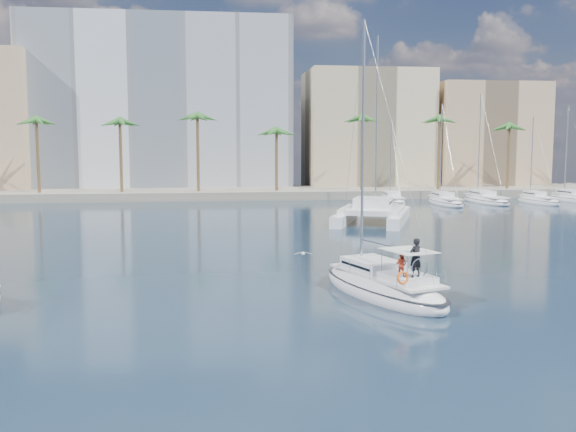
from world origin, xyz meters
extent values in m
plane|color=black|center=(0.00, 0.00, 0.00)|extent=(160.00, 160.00, 0.00)
cube|color=gray|center=(0.00, 61.00, 0.60)|extent=(120.00, 14.00, 1.20)
cube|color=silver|center=(-12.00, 73.00, 14.00)|extent=(42.00, 16.00, 28.00)
cube|color=beige|center=(22.00, 70.00, 10.00)|extent=(20.00, 14.00, 20.00)
cube|color=tan|center=(42.00, 68.00, 9.00)|extent=(18.00, 12.00, 18.00)
cylinder|color=brown|center=(0.00, 57.00, 5.25)|extent=(0.44, 0.44, 10.50)
sphere|color=#2D6625|center=(0.00, 57.00, 10.50)|extent=(3.60, 3.60, 3.60)
cylinder|color=brown|center=(34.00, 57.00, 5.25)|extent=(0.44, 0.44, 10.50)
sphere|color=#2D6625|center=(34.00, 57.00, 10.50)|extent=(3.60, 3.60, 3.60)
ellipsoid|color=white|center=(4.28, -3.88, 0.31)|extent=(6.17, 10.63, 2.10)
ellipsoid|color=black|center=(4.28, -3.88, 0.61)|extent=(6.23, 10.73, 0.18)
cube|color=silver|center=(4.34, -4.07, 1.11)|extent=(4.51, 7.93, 0.12)
cube|color=silver|center=(3.98, -2.96, 1.47)|extent=(3.08, 3.82, 0.60)
cube|color=black|center=(3.98, -2.96, 1.49)|extent=(2.98, 3.45, 0.14)
cylinder|color=#B7BABF|center=(3.63, -1.84, 7.81)|extent=(0.15, 0.15, 13.28)
cylinder|color=#B7BABF|center=(4.25, -3.79, 2.67)|extent=(1.36, 3.93, 0.11)
cube|color=silver|center=(4.94, -5.92, 1.35)|extent=(2.60, 3.00, 0.36)
cube|color=silver|center=(4.97, -6.01, 2.72)|extent=(2.60, 3.00, 0.04)
torus|color=silver|center=(5.24, -6.85, 2.02)|extent=(0.93, 0.35, 0.96)
torus|color=#FF590D|center=(4.18, -7.60, 1.72)|extent=(0.66, 0.38, 0.64)
imported|color=black|center=(5.09, -6.62, 2.47)|extent=(0.81, 0.68, 1.89)
imported|color=#B0301B|center=(4.48, -6.35, 2.10)|extent=(0.71, 0.70, 1.15)
cube|color=white|center=(9.58, 28.50, 0.55)|extent=(6.02, 12.56, 1.10)
cube|color=white|center=(14.53, 26.50, 0.55)|extent=(6.02, 12.56, 1.10)
cube|color=silver|center=(11.81, 26.89, 1.30)|extent=(8.20, 8.89, 0.50)
cube|color=silver|center=(12.05, 27.50, 2.00)|extent=(4.80, 4.98, 1.00)
cube|color=black|center=(12.05, 27.50, 2.05)|extent=(4.62, 4.51, 0.18)
cylinder|color=#B7BABF|center=(12.79, 29.31, 10.21)|extent=(0.18, 0.18, 17.42)
ellipsoid|color=silver|center=(1.29, 4.19, 0.92)|extent=(0.23, 0.44, 0.21)
sphere|color=silver|center=(1.29, 4.40, 0.94)|extent=(0.12, 0.12, 0.12)
cube|color=gray|center=(0.98, 4.19, 0.95)|extent=(0.51, 0.18, 0.12)
cube|color=gray|center=(1.61, 4.19, 0.95)|extent=(0.51, 0.18, 0.12)
camera|label=1|loc=(-4.82, -35.87, 7.85)|focal=40.00mm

